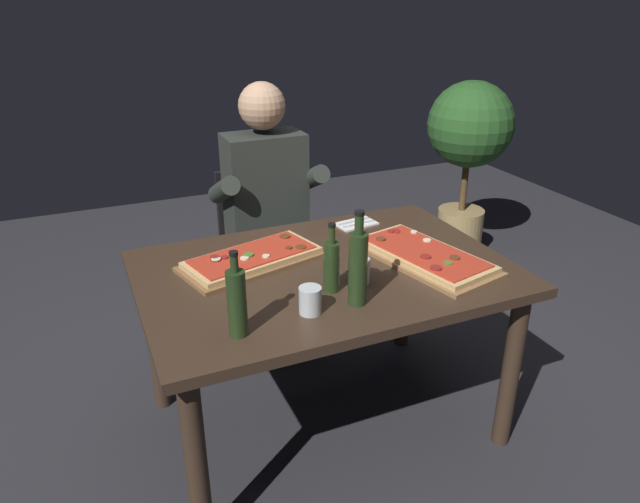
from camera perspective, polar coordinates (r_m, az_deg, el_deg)
name	(u,v)px	position (r m, az deg, el deg)	size (l,w,h in m)	color
ground_plane	(325,421)	(2.65, 0.45, -16.18)	(6.40, 6.40, 0.00)	#2D2D33
dining_table	(325,290)	(2.28, 0.50, -3.80)	(1.40, 0.96, 0.74)	#3D2B1E
pizza_rectangular_front	(253,259)	(2.28, -6.57, -0.69)	(0.60, 0.39, 0.05)	brown
pizza_rectangular_left	(424,256)	(2.33, 10.13, -0.41)	(0.41, 0.63, 0.05)	olive
wine_bottle_dark	(358,266)	(1.94, 3.72, -1.46)	(0.06, 0.06, 0.33)	#233819
oil_bottle_amber	(237,302)	(1.79, -8.11, -4.86)	(0.06, 0.06, 0.28)	#233819
vinegar_bottle_green	(332,265)	(2.04, 1.14, -1.31)	(0.06, 0.06, 0.26)	#233819
tumbler_near_camera	(310,300)	(1.92, -0.97, -4.77)	(0.08, 0.08, 0.09)	silver
tumbler_far_side	(359,271)	(2.12, 3.85, -1.89)	(0.08, 0.08, 0.09)	silver
napkin_cutlery_set	(356,224)	(2.65, 3.55, 2.72)	(0.19, 0.13, 0.01)	white
diner_chair	(263,245)	(3.08, -5.57, 0.64)	(0.44, 0.44, 0.87)	black
seated_diner	(269,206)	(2.88, -5.01, 4.42)	(0.53, 0.41, 1.33)	#23232D
potted_plant_corner	(469,143)	(4.00, 14.29, 10.24)	(0.55, 0.55, 1.19)	tan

